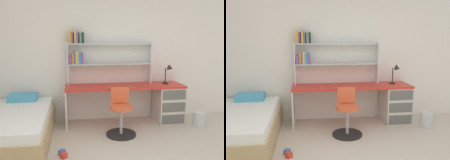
% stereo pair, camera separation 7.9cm
% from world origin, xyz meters
% --- Properties ---
extents(room_shell, '(5.58, 6.39, 2.57)m').
position_xyz_m(room_shell, '(-1.24, 1.27, 1.28)').
color(room_shell, white).
rests_on(room_shell, ground_plane).
extents(desk, '(2.28, 0.60, 0.76)m').
position_xyz_m(desk, '(0.81, 2.37, 0.43)').
color(desk, red).
rests_on(desk, ground_plane).
extents(bookshelf_hutch, '(1.64, 0.22, 1.04)m').
position_xyz_m(bookshelf_hutch, '(-0.36, 2.55, 1.37)').
color(bookshelf_hutch, silver).
rests_on(bookshelf_hutch, desk).
extents(desk_lamp, '(0.20, 0.17, 0.38)m').
position_xyz_m(desk_lamp, '(1.07, 2.39, 1.01)').
color(desk_lamp, black).
rests_on(desk_lamp, desk).
extents(swivel_chair, '(0.52, 0.52, 0.81)m').
position_xyz_m(swivel_chair, '(-0.01, 1.82, 0.32)').
color(swivel_chair, black).
rests_on(swivel_chair, ground_plane).
extents(bed_platform, '(1.09, 1.93, 0.64)m').
position_xyz_m(bed_platform, '(-1.73, 1.72, 0.26)').
color(bed_platform, tan).
rests_on(bed_platform, ground_plane).
extents(waste_bin, '(0.24, 0.24, 0.27)m').
position_xyz_m(waste_bin, '(1.54, 1.98, 0.14)').
color(waste_bin, silver).
rests_on(waste_bin, ground_plane).
extents(toy_block_blue_0, '(0.11, 0.11, 0.08)m').
position_xyz_m(toy_block_blue_0, '(-0.99, 1.22, 0.04)').
color(toy_block_blue_0, '#3860B7').
rests_on(toy_block_blue_0, ground_plane).
extents(toy_block_red_1, '(0.11, 0.11, 0.08)m').
position_xyz_m(toy_block_red_1, '(-0.96, 1.12, 0.04)').
color(toy_block_red_1, red).
rests_on(toy_block_red_1, ground_plane).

